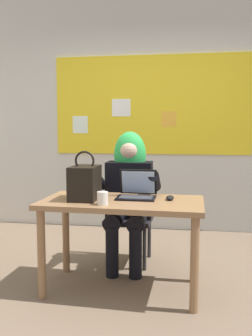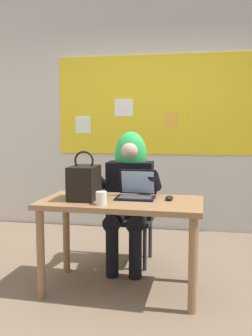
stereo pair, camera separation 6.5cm
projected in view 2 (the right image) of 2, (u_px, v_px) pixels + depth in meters
ground_plane at (127, 294)px, 2.81m from camera, size 24.00×24.00×0.00m
wall_back_bulletin at (154, 112)px, 4.52m from camera, size 5.75×2.03×2.90m
desk_main at (121, 213)px, 2.82m from camera, size 1.25×0.68×0.72m
chair_at_desk at (132, 209)px, 3.50m from camera, size 0.43×0.43×0.89m
person_costumed at (129, 188)px, 3.35m from camera, size 0.60×0.61×1.24m
laptop at (136, 192)px, 2.90m from camera, size 0.31×0.27×0.22m
computer_mouse at (169, 198)px, 2.81m from camera, size 0.06×0.11×0.03m
handbag at (84, 182)px, 2.83m from camera, size 0.20×0.30×0.38m
coffee_mug at (101, 198)px, 2.64m from camera, size 0.08×0.08×0.09m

